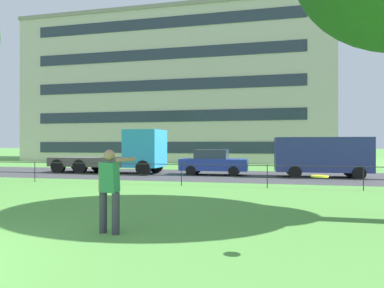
{
  "coord_description": "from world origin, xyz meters",
  "views": [
    {
      "loc": [
        5.58,
        -3.29,
        1.84
      ],
      "look_at": [
        3.26,
        7.21,
        1.86
      ],
      "focal_mm": 31.51,
      "sensor_mm": 36.0,
      "label": 1
    }
  ],
  "objects_px": {
    "person_thrower": "(110,188)",
    "car_blue_left": "(213,162)",
    "apartment_building_background": "(179,93)",
    "panel_van_right": "(321,155)",
    "frisbee": "(320,176)",
    "flatbed_truck_far_left": "(124,154)"
  },
  "relations": [
    {
      "from": "car_blue_left",
      "to": "panel_van_right",
      "type": "relative_size",
      "value": 0.8
    },
    {
      "from": "flatbed_truck_far_left",
      "to": "apartment_building_background",
      "type": "distance_m",
      "value": 19.95
    },
    {
      "from": "person_thrower",
      "to": "panel_van_right",
      "type": "relative_size",
      "value": 0.34
    },
    {
      "from": "panel_van_right",
      "to": "frisbee",
      "type": "bearing_deg",
      "value": -98.69
    },
    {
      "from": "apartment_building_background",
      "to": "person_thrower",
      "type": "bearing_deg",
      "value": -77.86
    },
    {
      "from": "person_thrower",
      "to": "car_blue_left",
      "type": "height_order",
      "value": "person_thrower"
    },
    {
      "from": "frisbee",
      "to": "panel_van_right",
      "type": "distance_m",
      "value": 14.34
    },
    {
      "from": "frisbee",
      "to": "flatbed_truck_far_left",
      "type": "relative_size",
      "value": 0.05
    },
    {
      "from": "flatbed_truck_far_left",
      "to": "panel_van_right",
      "type": "height_order",
      "value": "flatbed_truck_far_left"
    },
    {
      "from": "flatbed_truck_far_left",
      "to": "apartment_building_background",
      "type": "bearing_deg",
      "value": 93.82
    },
    {
      "from": "person_thrower",
      "to": "apartment_building_background",
      "type": "distance_m",
      "value": 33.65
    },
    {
      "from": "frisbee",
      "to": "panel_van_right",
      "type": "relative_size",
      "value": 0.07
    },
    {
      "from": "car_blue_left",
      "to": "panel_van_right",
      "type": "xyz_separation_m",
      "value": [
        6.11,
        -0.15,
        0.49
      ]
    },
    {
      "from": "flatbed_truck_far_left",
      "to": "panel_van_right",
      "type": "bearing_deg",
      "value": -0.12
    },
    {
      "from": "flatbed_truck_far_left",
      "to": "panel_van_right",
      "type": "distance_m",
      "value": 11.84
    },
    {
      "from": "person_thrower",
      "to": "frisbee",
      "type": "xyz_separation_m",
      "value": [
        4.0,
        -0.76,
        0.4
      ]
    },
    {
      "from": "frisbee",
      "to": "apartment_building_background",
      "type": "height_order",
      "value": "apartment_building_background"
    },
    {
      "from": "person_thrower",
      "to": "apartment_building_background",
      "type": "bearing_deg",
      "value": 102.14
    },
    {
      "from": "frisbee",
      "to": "panel_van_right",
      "type": "bearing_deg",
      "value": 81.31
    },
    {
      "from": "panel_van_right",
      "to": "flatbed_truck_far_left",
      "type": "bearing_deg",
      "value": 179.88
    },
    {
      "from": "car_blue_left",
      "to": "person_thrower",
      "type": "bearing_deg",
      "value": -90.26
    },
    {
      "from": "person_thrower",
      "to": "apartment_building_background",
      "type": "xyz_separation_m",
      "value": [
        -6.92,
        32.18,
        6.98
      ]
    }
  ]
}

